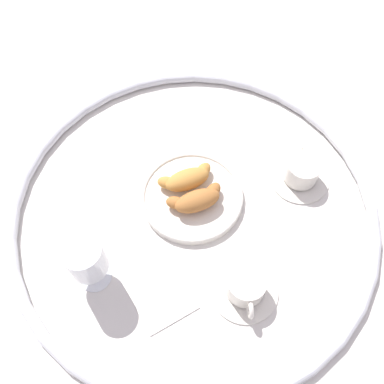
{
  "coord_description": "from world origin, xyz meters",
  "views": [
    {
      "loc": [
        -0.24,
        -0.36,
        0.85
      ],
      "look_at": [
        0.02,
        0.03,
        0.03
      ],
      "focal_mm": 40.82,
      "sensor_mm": 36.0,
      "label": 1
    }
  ],
  "objects": [
    {
      "name": "croissant_large",
      "position": [
        0.01,
        0.01,
        0.04
      ],
      "size": [
        0.13,
        0.08,
        0.04
      ],
      "color": "#AD6B33",
      "rests_on": "pastry_plate"
    },
    {
      "name": "coffee_cup_near",
      "position": [
        0.25,
        -0.06,
        0.03
      ],
      "size": [
        0.14,
        0.14,
        0.06
      ],
      "color": "silver",
      "rests_on": "ground_plane"
    },
    {
      "name": "folded_napkin",
      "position": [
        -0.16,
        -0.13,
        0.0
      ],
      "size": [
        0.12,
        0.12,
        0.01
      ],
      "primitive_type": "cube",
      "rotation": [
        0.0,
        0.0,
        -0.06
      ],
      "color": "silver",
      "rests_on": "ground_plane"
    },
    {
      "name": "ground_plane",
      "position": [
        0.0,
        0.0,
        0.0
      ],
      "size": [
        2.2,
        2.2,
        0.0
      ],
      "primitive_type": "plane",
      "color": "silver"
    },
    {
      "name": "croissant_small",
      "position": [
        0.02,
        0.06,
        0.04
      ],
      "size": [
        0.13,
        0.08,
        0.04
      ],
      "color": "#CC893D",
      "rests_on": "pastry_plate"
    },
    {
      "name": "pastry_plate",
      "position": [
        0.02,
        0.03,
        0.01
      ],
      "size": [
        0.23,
        0.23,
        0.02
      ],
      "color": "silver",
      "rests_on": "ground_plane"
    },
    {
      "name": "coffee_cup_far",
      "position": [
        -0.01,
        -0.2,
        0.03
      ],
      "size": [
        0.14,
        0.14,
        0.06
      ],
      "color": "silver",
      "rests_on": "ground_plane"
    },
    {
      "name": "juice_glass_left",
      "position": [
        -0.25,
        -0.01,
        0.09
      ],
      "size": [
        0.08,
        0.08,
        0.14
      ],
      "color": "white",
      "rests_on": "ground_plane"
    },
    {
      "name": "table_chrome_rim",
      "position": [
        0.0,
        0.0,
        0.01
      ],
      "size": [
        0.8,
        0.8,
        0.02
      ],
      "primitive_type": "torus",
      "color": "silver",
      "rests_on": "ground_plane"
    }
  ]
}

